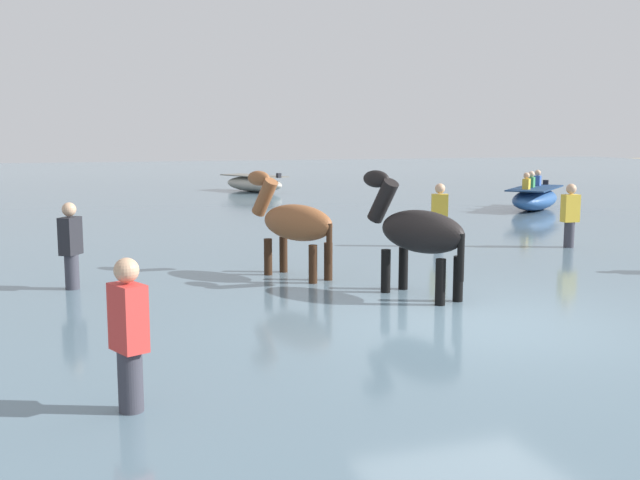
% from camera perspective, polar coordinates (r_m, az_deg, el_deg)
% --- Properties ---
extents(ground_plane, '(120.00, 120.00, 0.00)m').
position_cam_1_polar(ground_plane, '(9.24, 12.15, -8.36)').
color(ground_plane, gray).
extents(water_surface, '(90.00, 90.00, 0.38)m').
position_cam_1_polar(water_surface, '(18.34, -3.91, 0.55)').
color(water_surface, slate).
rests_on(water_surface, ground).
extents(horse_lead_chestnut, '(1.16, 1.77, 2.01)m').
position_cam_1_polar(horse_lead_chestnut, '(11.57, -2.01, 1.13)').
color(horse_lead_chestnut, brown).
rests_on(horse_lead_chestnut, ground).
extents(horse_trailing_black, '(0.99, 1.89, 2.08)m').
position_cam_1_polar(horse_trailing_black, '(10.26, 7.45, 0.41)').
color(horse_trailing_black, black).
rests_on(horse_trailing_black, ground).
extents(boat_far_inshore, '(3.04, 2.97, 1.14)m').
position_cam_1_polar(boat_far_inshore, '(22.96, 16.11, 3.10)').
color(boat_far_inshore, '#28518E').
rests_on(boat_far_inshore, water_surface).
extents(boat_distant_west, '(2.28, 3.32, 0.78)m').
position_cam_1_polar(boat_distant_west, '(29.16, -5.07, 4.33)').
color(boat_distant_west, '#B2AD9E').
rests_on(boat_distant_west, water_surface).
extents(person_wading_close, '(0.33, 0.22, 1.63)m').
position_cam_1_polar(person_wading_close, '(15.45, 18.54, 1.28)').
color(person_wading_close, '#383842').
rests_on(person_wading_close, ground).
extents(person_onlooker_left, '(0.31, 0.37, 1.63)m').
position_cam_1_polar(person_onlooker_left, '(6.19, -14.36, -8.30)').
color(person_onlooker_left, '#383842').
rests_on(person_onlooker_left, ground).
extents(person_wading_mid, '(0.37, 0.31, 1.63)m').
position_cam_1_polar(person_wading_mid, '(14.95, 9.10, 1.38)').
color(person_wading_mid, '#383842').
rests_on(person_wading_mid, ground).
extents(person_onlooker_right, '(0.35, 0.38, 1.63)m').
position_cam_1_polar(person_onlooker_right, '(11.25, -18.48, -1.13)').
color(person_onlooker_right, '#383842').
rests_on(person_onlooker_right, ground).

